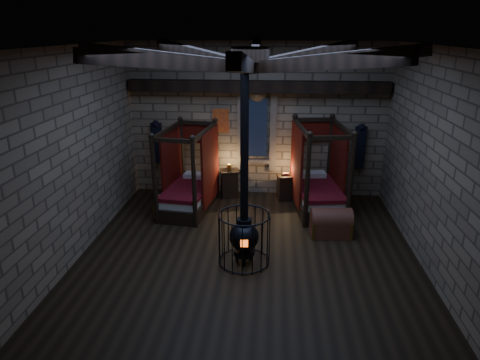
# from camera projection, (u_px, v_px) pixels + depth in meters

# --- Properties ---
(room) EXTENTS (7.02, 7.02, 4.29)m
(room) POSITION_uv_depth(u_px,v_px,m) (250.00, 71.00, 7.98)
(room) COLOR black
(room) RESTS_ON ground
(bed_left) EXTENTS (1.34, 2.18, 2.15)m
(bed_left) POSITION_uv_depth(u_px,v_px,m) (189.00, 189.00, 11.15)
(bed_left) COLOR black
(bed_left) RESTS_ON ground
(bed_right) EXTENTS (1.38, 2.26, 2.24)m
(bed_right) POSITION_uv_depth(u_px,v_px,m) (317.00, 189.00, 11.12)
(bed_right) COLOR black
(bed_right) RESTS_ON ground
(trunk_left) EXTENTS (0.91, 0.75, 0.58)m
(trunk_left) POSITION_uv_depth(u_px,v_px,m) (172.00, 208.00, 10.66)
(trunk_left) COLOR brown
(trunk_left) RESTS_ON ground
(trunk_right) EXTENTS (0.94, 0.62, 0.67)m
(trunk_right) POSITION_uv_depth(u_px,v_px,m) (331.00, 223.00, 9.77)
(trunk_right) COLOR brown
(trunk_right) RESTS_ON ground
(nightstand_left) EXTENTS (0.59, 0.57, 0.95)m
(nightstand_left) POSITION_uv_depth(u_px,v_px,m) (229.00, 183.00, 11.98)
(nightstand_left) COLOR black
(nightstand_left) RESTS_ON ground
(nightstand_right) EXTENTS (0.51, 0.50, 0.76)m
(nightstand_right) POSITION_uv_depth(u_px,v_px,m) (285.00, 187.00, 11.80)
(nightstand_right) COLOR black
(nightstand_right) RESTS_ON ground
(stove) EXTENTS (1.04, 1.04, 4.05)m
(stove) POSITION_uv_depth(u_px,v_px,m) (244.00, 234.00, 8.49)
(stove) COLOR black
(stove) RESTS_ON ground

